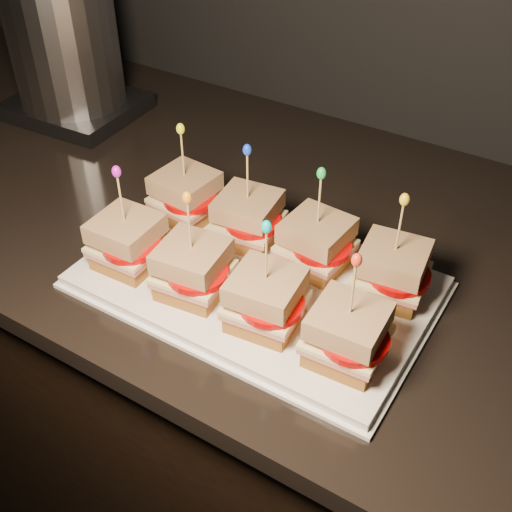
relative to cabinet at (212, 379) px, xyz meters
The scene contains 63 objects.
cabinet is the anchor object (origin of this frame).
granite_slab 0.46m from the cabinet, 90.00° to the right, with size 2.21×0.74×0.03m, color black.
platter 0.55m from the cabinet, 36.20° to the right, with size 0.46×0.28×0.02m, color white.
platter_rim 0.54m from the cabinet, 36.20° to the right, with size 0.47×0.30×0.01m, color white.
sandwich_0_bread_bot 0.51m from the cabinet, 64.30° to the right, with size 0.08×0.08×0.02m, color brown.
sandwich_0_ham 0.53m from the cabinet, 64.30° to the right, with size 0.09×0.08×0.01m, color #B36260.
sandwich_0_cheese 0.53m from the cabinet, 64.30° to the right, with size 0.09×0.09×0.01m, color #FCEBA2.
sandwich_0_tomato 0.54m from the cabinet, 59.78° to the right, with size 0.08×0.08×0.01m, color #C20403.
sandwich_0_bread_top 0.56m from the cabinet, 64.30° to the right, with size 0.08×0.08×0.03m, color brown.
sandwich_0_pick 0.60m from the cabinet, 64.30° to the right, with size 0.00×0.00×0.09m, color tan.
sandwich_0_frill 0.65m from the cabinet, 64.30° to the right, with size 0.01×0.01×0.02m, color yellow.
sandwich_1_bread_bot 0.53m from the cabinet, 29.23° to the right, with size 0.08×0.08×0.02m, color brown.
sandwich_1_ham 0.55m from the cabinet, 29.23° to the right, with size 0.09×0.08×0.01m, color #B36260.
sandwich_1_cheese 0.55m from the cabinet, 29.23° to the right, with size 0.09×0.09×0.01m, color #FCEBA2.
sandwich_1_tomato 0.57m from the cabinet, 29.04° to the right, with size 0.08×0.08×0.01m, color #C20403.
sandwich_1_bread_top 0.58m from the cabinet, 29.23° to the right, with size 0.08×0.08×0.03m, color brown.
sandwich_1_pick 0.62m from the cabinet, 29.23° to the right, with size 0.00×0.00×0.09m, color tan.
sandwich_1_frill 0.66m from the cabinet, 29.23° to the right, with size 0.01×0.01×0.02m, color blue.
sandwich_2_bread_bot 0.57m from the cabinet, 17.92° to the right, with size 0.08×0.08×0.02m, color brown.
sandwich_2_ham 0.59m from the cabinet, 17.92° to the right, with size 0.09×0.08×0.01m, color #B36260.
sandwich_2_cheese 0.59m from the cabinet, 17.92° to the right, with size 0.09×0.09×0.01m, color #FCEBA2.
sandwich_2_tomato 0.61m from the cabinet, 18.32° to the right, with size 0.08×0.08×0.01m, color #C20403.
sandwich_2_bread_top 0.62m from the cabinet, 17.92° to the right, with size 0.08×0.08×0.03m, color brown.
sandwich_2_pick 0.66m from the cabinet, 17.92° to the right, with size 0.00×0.00×0.09m, color tan.
sandwich_2_frill 0.70m from the cabinet, 17.92° to the right, with size 0.01×0.01×0.02m, color green.
sandwich_3_bread_bot 0.63m from the cabinet, 12.81° to the right, with size 0.08×0.08×0.02m, color brown.
sandwich_3_ham 0.64m from the cabinet, 12.81° to the right, with size 0.09×0.08×0.01m, color #B36260.
sandwich_3_cheese 0.65m from the cabinet, 12.81° to the right, with size 0.09×0.09×0.01m, color #FCEBA2.
sandwich_3_tomato 0.66m from the cabinet, 13.28° to the right, with size 0.08×0.08×0.01m, color #C20403.
sandwich_3_bread_top 0.67m from the cabinet, 12.81° to the right, with size 0.08×0.08×0.03m, color brown.
sandwich_3_pick 0.71m from the cabinet, 12.81° to the right, with size 0.00×0.00×0.09m, color tan.
sandwich_3_frill 0.75m from the cabinet, 12.81° to the right, with size 0.01×0.01×0.02m, color yellow.
sandwich_4_bread_bot 0.55m from the cabinet, 79.40° to the right, with size 0.08×0.08×0.02m, color brown.
sandwich_4_ham 0.56m from the cabinet, 79.40° to the right, with size 0.09×0.08×0.01m, color #B36260.
sandwich_4_cheese 0.57m from the cabinet, 79.40° to the right, with size 0.09×0.09×0.01m, color #FCEBA2.
sandwich_4_tomato 0.58m from the cabinet, 76.71° to the right, with size 0.08×0.08×0.01m, color #C20403.
sandwich_4_bread_top 0.59m from the cabinet, 79.40° to the right, with size 0.08×0.08×0.03m, color brown.
sandwich_4_pick 0.64m from the cabinet, 79.40° to the right, with size 0.00×0.00×0.09m, color tan.
sandwich_4_frill 0.68m from the cabinet, 79.40° to the right, with size 0.01×0.01×0.02m, color #C314C6.
sandwich_5_bread_bot 0.57m from the cabinet, 55.20° to the right, with size 0.08×0.08×0.02m, color brown.
sandwich_5_ham 0.58m from the cabinet, 55.20° to the right, with size 0.09×0.08×0.01m, color #B36260.
sandwich_5_cheese 0.59m from the cabinet, 55.20° to the right, with size 0.09×0.09×0.01m, color #FCEBA2.
sandwich_5_tomato 0.60m from the cabinet, 53.86° to the right, with size 0.08×0.08×0.01m, color #C20403.
sandwich_5_bread_top 0.61m from the cabinet, 55.20° to the right, with size 0.08×0.08×0.03m, color brown.
sandwich_5_pick 0.65m from the cabinet, 55.20° to the right, with size 0.00×0.00×0.09m, color tan.
sandwich_5_frill 0.69m from the cabinet, 55.20° to the right, with size 0.01×0.01×0.02m, color orange.
sandwich_6_bread_bot 0.61m from the cabinet, 39.74° to the right, with size 0.08×0.08×0.02m, color brown.
sandwich_6_ham 0.62m from the cabinet, 39.74° to the right, with size 0.09×0.08×0.01m, color #B36260.
sandwich_6_cheese 0.63m from the cabinet, 39.74° to the right, with size 0.09×0.09×0.01m, color #FCEBA2.
sandwich_6_tomato 0.64m from the cabinet, 39.24° to the right, with size 0.08×0.08×0.01m, color #C20403.
sandwich_6_bread_top 0.65m from the cabinet, 39.74° to the right, with size 0.08×0.08×0.03m, color brown.
sandwich_6_pick 0.69m from the cabinet, 39.74° to the right, with size 0.00×0.00×0.09m, color tan.
sandwich_6_frill 0.73m from the cabinet, 39.74° to the right, with size 0.01×0.01×0.02m, color #06BFC0.
sandwich_7_bread_bot 0.66m from the cabinet, 30.31° to the right, with size 0.08×0.08×0.02m, color brown.
sandwich_7_ham 0.67m from the cabinet, 30.31° to the right, with size 0.09×0.08×0.01m, color #B36260.
sandwich_7_cheese 0.68m from the cabinet, 30.31° to the right, with size 0.09×0.09×0.01m, color #FCEBA2.
sandwich_7_tomato 0.69m from the cabinet, 30.20° to the right, with size 0.08×0.08×0.01m, color #C20403.
sandwich_7_bread_top 0.70m from the cabinet, 30.31° to the right, with size 0.08×0.08×0.03m, color brown.
sandwich_7_pick 0.73m from the cabinet, 30.31° to the right, with size 0.00×0.00×0.09m, color tan.
sandwich_7_frill 0.77m from the cabinet, 30.31° to the right, with size 0.01×0.01×0.02m, color red.
appliance_base 0.63m from the cabinet, 164.61° to the left, with size 0.24×0.20×0.03m, color #262628.
appliance_body 0.75m from the cabinet, 164.61° to the left, with size 0.20×0.20×0.26m, color silver.
appliance 0.74m from the cabinet, 164.61° to the left, with size 0.24×0.20×0.31m, color silver, non-canonical shape.
Camera 1 is at (1.18, 0.93, 1.51)m, focal length 45.00 mm.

